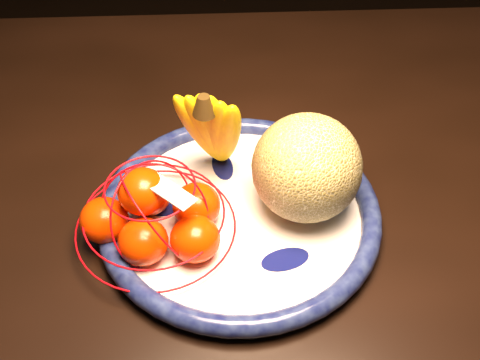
# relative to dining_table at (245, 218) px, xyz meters

# --- Properties ---
(dining_table) EXTENTS (1.71, 1.15, 0.80)m
(dining_table) POSITION_rel_dining_table_xyz_m (0.00, 0.00, 0.00)
(dining_table) COLOR black
(dining_table) RESTS_ON ground
(fruit_bowl) EXTENTS (0.39, 0.39, 0.03)m
(fruit_bowl) POSITION_rel_dining_table_xyz_m (-0.00, -0.08, 0.10)
(fruit_bowl) COLOR white
(fruit_bowl) RESTS_ON dining_table
(cantaloupe) EXTENTS (0.15, 0.15, 0.15)m
(cantaloupe) POSITION_rel_dining_table_xyz_m (0.08, -0.06, 0.17)
(cantaloupe) COLOR olive
(cantaloupe) RESTS_ON fruit_bowl
(banana_bunch) EXTENTS (0.12, 0.11, 0.18)m
(banana_bunch) POSITION_rel_dining_table_xyz_m (-0.04, -0.01, 0.19)
(banana_bunch) COLOR yellow
(banana_bunch) RESTS_ON fruit_bowl
(mandarin_bag) EXTENTS (0.27, 0.27, 0.13)m
(mandarin_bag) POSITION_rel_dining_table_xyz_m (-0.11, -0.12, 0.14)
(mandarin_bag) COLOR #FC2F04
(mandarin_bag) RESTS_ON fruit_bowl
(price_tag) EXTENTS (0.08, 0.06, 0.01)m
(price_tag) POSITION_rel_dining_table_xyz_m (-0.09, -0.13, 0.19)
(price_tag) COLOR white
(price_tag) RESTS_ON mandarin_bag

